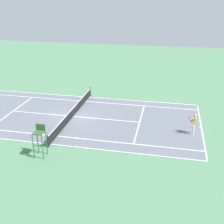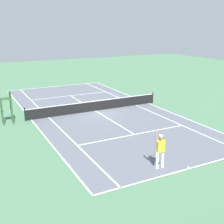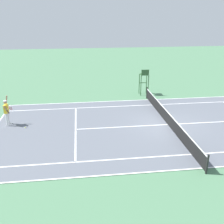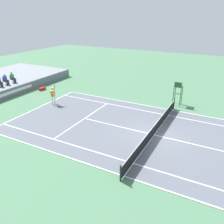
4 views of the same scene
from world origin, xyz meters
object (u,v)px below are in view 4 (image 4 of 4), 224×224
tennis_ball (60,109)px  umpire_chair (178,90)px  spectator_seated_4 (6,80)px  tennis_player (53,96)px  spectator_seated_5 (13,78)px  equipment_bag (42,89)px

tennis_ball → umpire_chair: umpire_chair is taller
spectator_seated_4 → tennis_ball: 8.68m
spectator_seated_4 → tennis_player: spectator_seated_4 is taller
spectator_seated_5 → equipment_bag: 3.57m
spectator_seated_4 → umpire_chair: (5.44, -18.29, -0.06)m
spectator_seated_4 → equipment_bag: size_ratio=1.38×
tennis_player → spectator_seated_4: bearing=87.1°
spectator_seated_4 → umpire_chair: 19.08m
spectator_seated_5 → tennis_player: 7.39m
spectator_seated_4 → equipment_bag: (2.72, -2.76, -1.46)m
equipment_bag → tennis_player: bearing=-124.6°
tennis_player → tennis_ball: tennis_player is taller
umpire_chair → spectator_seated_4: bearing=106.6°
tennis_player → umpire_chair: bearing=-62.3°
spectator_seated_5 → tennis_ball: 8.85m
tennis_ball → spectator_seated_5: bearing=76.7°
spectator_seated_5 → umpire_chair: bearing=-76.3°
spectator_seated_4 → umpire_chair: size_ratio=0.52×
spectator_seated_4 → spectator_seated_5: same height
spectator_seated_4 → equipment_bag: spectator_seated_4 is taller
spectator_seated_5 → tennis_ball: (-2.00, -8.47, -1.58)m
spectator_seated_4 → tennis_ball: spectator_seated_4 is taller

